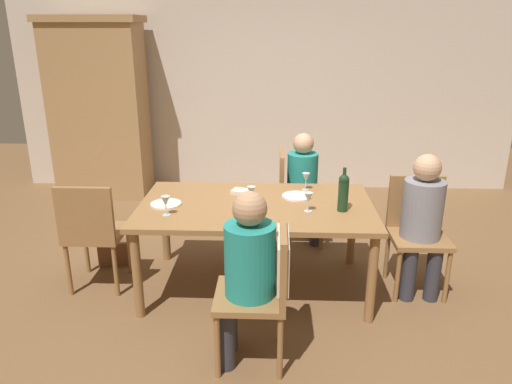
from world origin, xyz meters
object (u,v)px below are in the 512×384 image
at_px(dinner_plate_host, 166,204).
at_px(person_woman_host, 305,180).
at_px(wine_glass_near_left, 308,198).
at_px(wine_glass_centre, 251,192).
at_px(person_man_bearded, 423,216).
at_px(wine_glass_far, 166,202).
at_px(chair_far_right, 293,191).
at_px(dinner_plate_guest_left, 297,196).
at_px(wine_bottle_tall_green, 343,192).
at_px(chair_near, 270,277).
at_px(wine_glass_near_right, 306,178).
at_px(dining_table, 256,213).
at_px(person_man_guest, 246,267).
at_px(chair_right_end, 417,226).
at_px(armoire_cabinet, 99,109).
at_px(handbag, 115,253).
at_px(chair_left_end, 92,229).

bearing_deg(dinner_plate_host, person_woman_host, 40.15).
xyz_separation_m(wine_glass_near_left, wine_glass_centre, (-0.44, 0.13, 0.00)).
xyz_separation_m(person_man_bearded, wine_glass_centre, (-1.33, 0.01, 0.18)).
bearing_deg(wine_glass_far, wine_glass_centre, 21.81).
height_order(chair_far_right, dinner_plate_guest_left, chair_far_right).
xyz_separation_m(wine_bottle_tall_green, dinner_plate_guest_left, (-0.33, 0.30, -0.15)).
height_order(chair_near, wine_glass_near_right, chair_near).
xyz_separation_m(dining_table, person_man_bearded, (1.30, -0.03, 0.00)).
relative_size(wine_bottle_tall_green, dinner_plate_host, 1.40).
distance_m(person_man_bearded, person_man_guest, 1.60).
distance_m(chair_right_end, person_man_bearded, 0.17).
relative_size(chair_far_right, wine_bottle_tall_green, 2.70).
xyz_separation_m(armoire_cabinet, wine_glass_near_right, (2.43, -1.92, -0.26)).
xyz_separation_m(armoire_cabinet, chair_right_end, (3.31, -2.20, -0.56)).
bearing_deg(chair_far_right, person_man_bearded, 45.78).
xyz_separation_m(armoire_cabinet, person_woman_host, (2.46, -1.37, -0.45)).
bearing_deg(handbag, wine_glass_near_left, -16.17).
relative_size(chair_near, person_man_bearded, 0.80).
relative_size(chair_right_end, wine_glass_far, 6.17).
bearing_deg(chair_near, dinner_plate_guest_left, -10.56).
relative_size(person_man_bearded, wine_glass_far, 7.72).
height_order(armoire_cabinet, dinner_plate_host, armoire_cabinet).
relative_size(wine_bottle_tall_green, dinner_plate_guest_left, 1.38).
xyz_separation_m(wine_glass_near_right, dinner_plate_host, (-1.11, -0.41, -0.10)).
distance_m(chair_far_right, person_man_bearded, 1.36).
bearing_deg(chair_right_end, chair_left_end, 3.84).
distance_m(chair_right_end, handbag, 2.64).
xyz_separation_m(chair_near, person_woman_host, (0.31, 1.84, 0.05)).
xyz_separation_m(chair_left_end, wine_glass_near_right, (1.71, 0.45, 0.31)).
relative_size(person_man_guest, dinner_plate_guest_left, 4.67).
bearing_deg(wine_glass_far, person_man_guest, -46.29).
relative_size(person_man_bearded, wine_glass_near_left, 7.72).
relative_size(chair_far_right, wine_glass_near_right, 6.17).
bearing_deg(chair_left_end, person_woman_host, 30.12).
relative_size(chair_far_right, person_man_guest, 0.80).
height_order(chair_left_end, dinner_plate_guest_left, chair_left_end).
bearing_deg(handbag, chair_near, -41.78).
distance_m(dining_table, person_man_guest, 0.92).
bearing_deg(armoire_cabinet, wine_glass_near_right, -38.41).
height_order(chair_left_end, wine_bottle_tall_green, wine_bottle_tall_green).
height_order(chair_right_end, wine_bottle_tall_green, wine_bottle_tall_green).
xyz_separation_m(dinner_plate_host, handbag, (-0.59, 0.39, -0.63)).
distance_m(dining_table, chair_far_right, 0.98).
xyz_separation_m(chair_right_end, wine_glass_near_left, (-0.90, -0.23, 0.31)).
distance_m(person_woman_host, wine_glass_near_right, 0.59).
xyz_separation_m(armoire_cabinet, wine_glass_far, (1.36, -2.55, -0.26)).
bearing_deg(wine_glass_near_right, chair_near, -102.50).
bearing_deg(wine_bottle_tall_green, wine_glass_near_right, 117.32).
bearing_deg(person_man_bearded, chair_far_right, -44.22).
distance_m(person_man_guest, dinner_plate_guest_left, 1.16).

